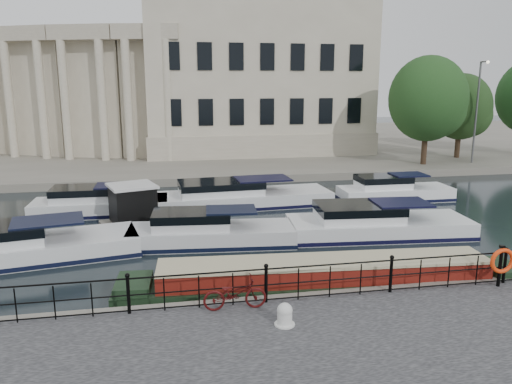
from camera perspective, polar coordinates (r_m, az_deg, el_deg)
ground_plane at (r=17.61m, az=-0.39°, el=-11.05°), size 160.00×160.00×0.00m
far_bank at (r=55.37m, az=-7.69°, el=5.38°), size 120.00×42.00×0.55m
railing at (r=15.11m, az=1.16°, el=-10.22°), size 24.14×0.14×1.22m
civic_building at (r=50.62m, az=-8.79°, el=12.36°), size 53.55×31.84×16.85m
bicycle at (r=14.75m, az=-2.43°, el=-11.53°), size 1.85×0.67×0.97m
mooring_bollard at (r=13.96m, az=3.30°, el=-13.83°), size 0.57×0.57×0.64m
life_ring_post at (r=17.90m, az=26.30°, el=-7.14°), size 0.85×0.21×1.39m
narrowboat at (r=17.32m, az=7.79°, el=-10.27°), size 14.02×2.85×1.51m
harbour_hut at (r=25.41m, az=-13.89°, el=-1.72°), size 3.54×3.21×2.18m
cabin_cruisers at (r=25.14m, az=-3.59°, el=-2.91°), size 27.75×11.30×1.99m
trees at (r=46.60m, az=24.27°, el=9.34°), size 18.07×9.43×8.55m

